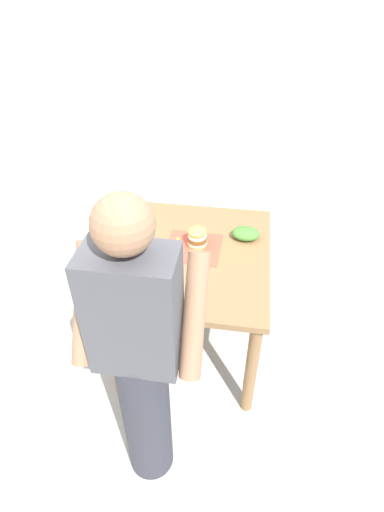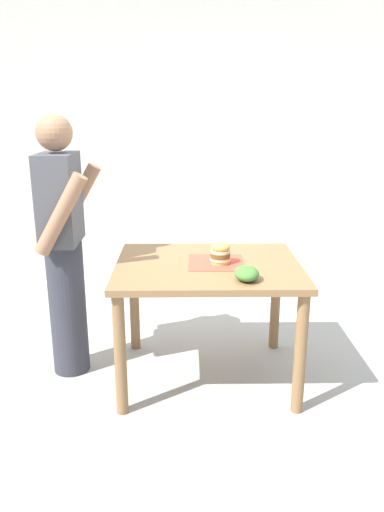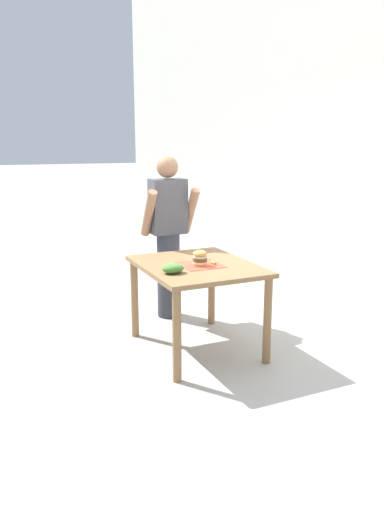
{
  "view_description": "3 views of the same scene",
  "coord_description": "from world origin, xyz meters",
  "px_view_note": "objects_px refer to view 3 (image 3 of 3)",
  "views": [
    {
      "loc": [
        -0.29,
        1.97,
        2.29
      ],
      "look_at": [
        0.0,
        0.1,
        0.84
      ],
      "focal_mm": 28.0,
      "sensor_mm": 36.0,
      "label": 1
    },
    {
      "loc": [
        -2.96,
        0.14,
        1.74
      ],
      "look_at": [
        0.0,
        0.1,
        0.84
      ],
      "focal_mm": 35.0,
      "sensor_mm": 36.0,
      "label": 2
    },
    {
      "loc": [
        -1.79,
        -3.82,
        1.82
      ],
      "look_at": [
        0.0,
        0.1,
        0.84
      ],
      "focal_mm": 35.0,
      "sensor_mm": 36.0,
      "label": 3
    }
  ],
  "objects_px": {
    "patio_table": "(197,277)",
    "diner_across_table": "(168,235)",
    "sandwich": "(200,258)",
    "side_salad": "(173,268)",
    "pickle_spear": "(213,263)",
    "parked_car_mid_block": "(275,189)"
  },
  "relations": [
    {
      "from": "patio_table",
      "to": "pickle_spear",
      "type": "height_order",
      "value": "pickle_spear"
    },
    {
      "from": "pickle_spear",
      "to": "diner_across_table",
      "type": "xyz_separation_m",
      "value": [
        -0.02,
        1.0,
        0.08
      ]
    },
    {
      "from": "parked_car_mid_block",
      "to": "side_salad",
      "type": "bearing_deg",
      "value": -129.37
    },
    {
      "from": "diner_across_table",
      "to": "parked_car_mid_block",
      "type": "relative_size",
      "value": 0.4
    },
    {
      "from": "sandwich",
      "to": "diner_across_table",
      "type": "distance_m",
      "value": 1.0
    },
    {
      "from": "sandwich",
      "to": "pickle_spear",
      "type": "bearing_deg",
      "value": -0.87
    },
    {
      "from": "patio_table",
      "to": "sandwich",
      "type": "distance_m",
      "value": 0.21
    },
    {
      "from": "pickle_spear",
      "to": "diner_across_table",
      "type": "bearing_deg",
      "value": 91.2
    },
    {
      "from": "sandwich",
      "to": "patio_table",
      "type": "bearing_deg",
      "value": 85.4
    },
    {
      "from": "patio_table",
      "to": "side_salad",
      "type": "bearing_deg",
      "value": -146.4
    },
    {
      "from": "pickle_spear",
      "to": "parked_car_mid_block",
      "type": "height_order",
      "value": "parked_car_mid_block"
    },
    {
      "from": "sandwich",
      "to": "side_salad",
      "type": "height_order",
      "value": "sandwich"
    },
    {
      "from": "patio_table",
      "to": "diner_across_table",
      "type": "distance_m",
      "value": 0.95
    },
    {
      "from": "pickle_spear",
      "to": "side_salad",
      "type": "distance_m",
      "value": 0.45
    },
    {
      "from": "patio_table",
      "to": "sandwich",
      "type": "xyz_separation_m",
      "value": [
        -0.01,
        -0.08,
        0.19
      ]
    },
    {
      "from": "pickle_spear",
      "to": "diner_across_table",
      "type": "relative_size",
      "value": 0.04
    },
    {
      "from": "patio_table",
      "to": "pickle_spear",
      "type": "distance_m",
      "value": 0.2
    },
    {
      "from": "pickle_spear",
      "to": "parked_car_mid_block",
      "type": "distance_m",
      "value": 8.12
    },
    {
      "from": "side_salad",
      "to": "patio_table",
      "type": "bearing_deg",
      "value": 33.6
    },
    {
      "from": "side_salad",
      "to": "parked_car_mid_block",
      "type": "distance_m",
      "value": 8.48
    },
    {
      "from": "pickle_spear",
      "to": "side_salad",
      "type": "xyz_separation_m",
      "value": [
        -0.43,
        -0.13,
        0.02
      ]
    },
    {
      "from": "diner_across_table",
      "to": "parked_car_mid_block",
      "type": "xyz_separation_m",
      "value": [
        4.97,
        5.44,
        -0.16
      ]
    }
  ]
}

